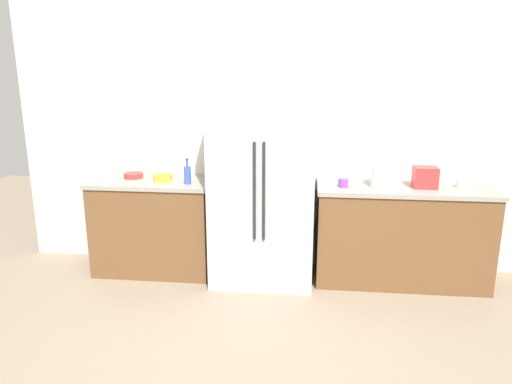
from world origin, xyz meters
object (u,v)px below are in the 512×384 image
object	(u,v)px
rice_cooker	(387,171)
cup_a	(343,183)
bottle_a	(187,174)
cup_b	(461,184)
bowl_b	(134,175)
toaster	(425,177)
refrigerator	(263,182)
bowl_a	(163,178)

from	to	relation	value
rice_cooker	cup_a	distance (m)	0.40
bottle_a	cup_a	distance (m)	1.42
cup_a	cup_b	size ratio (longest dim) A/B	1.16
rice_cooker	cup_b	xyz separation A→B (m)	(0.66, 0.05, -0.11)
rice_cooker	bowl_b	distance (m)	2.39
bowl_b	cup_a	bearing A→B (deg)	-3.98
toaster	bottle_a	bearing A→B (deg)	-177.36
bottle_a	cup_b	size ratio (longest dim) A/B	3.07
rice_cooker	bottle_a	bearing A→B (deg)	-177.44
cup_a	bowl_b	distance (m)	2.01
cup_b	bowl_b	world-z (taller)	cup_b
toaster	bottle_a	size ratio (longest dim) A/B	0.86
bottle_a	refrigerator	bearing A→B (deg)	4.27
bottle_a	bowl_b	size ratio (longest dim) A/B	1.29
refrigerator	cup_b	distance (m)	1.77
rice_cooker	cup_b	bearing A→B (deg)	4.18
rice_cooker	cup_a	world-z (taller)	rice_cooker
cup_a	bowl_a	world-z (taller)	cup_a
refrigerator	rice_cooker	bearing A→B (deg)	1.47
bowl_a	bowl_b	xyz separation A→B (m)	(-0.32, 0.09, -0.01)
refrigerator	cup_a	bearing A→B (deg)	-0.94
toaster	cup_b	distance (m)	0.33
bowl_b	refrigerator	bearing A→B (deg)	-5.70
toaster	refrigerator	bearing A→B (deg)	-178.15
refrigerator	toaster	size ratio (longest dim) A/B	9.24
toaster	rice_cooker	world-z (taller)	rice_cooker
toaster	rice_cooker	size ratio (longest dim) A/B	0.65
toaster	rice_cooker	xyz separation A→B (m)	(-0.34, -0.02, 0.05)
refrigerator	cup_a	world-z (taller)	refrigerator
refrigerator	bowl_a	size ratio (longest dim) A/B	10.69
rice_cooker	bowl_b	bearing A→B (deg)	177.62
cup_a	cup_b	world-z (taller)	cup_a
rice_cooker	refrigerator	bearing A→B (deg)	-178.53
toaster	cup_a	distance (m)	0.73
bottle_a	cup_a	xyz separation A→B (m)	(1.42, 0.04, -0.05)
refrigerator	bottle_a	size ratio (longest dim) A/B	7.95
cup_a	bowl_a	size ratio (longest dim) A/B	0.51
toaster	bowl_b	world-z (taller)	toaster
bowl_a	bottle_a	bearing A→B (deg)	-19.44
toaster	bottle_a	xyz separation A→B (m)	(-2.14, -0.10, -0.01)
toaster	cup_b	size ratio (longest dim) A/B	2.64
cup_b	bottle_a	bearing A→B (deg)	-177.01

